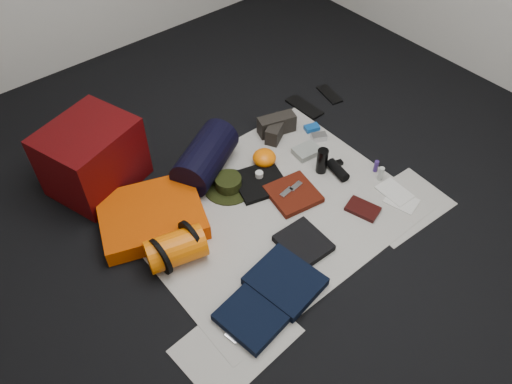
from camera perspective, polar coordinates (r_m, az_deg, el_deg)
floor at (r=3.10m, az=1.68°, el=-2.12°), size 4.50×4.50×0.02m
newspaper_mat at (r=3.09m, az=1.68°, el=-1.97°), size 1.60×1.30×0.01m
newspaper_sheet_front_left at (r=2.60m, az=-2.23°, el=-16.64°), size 0.61×0.44×0.00m
newspaper_sheet_front_right at (r=3.24m, az=16.34°, el=-1.49°), size 0.60×0.43×0.00m
red_cabinet at (r=3.25m, az=-18.21°, el=3.78°), size 0.65×0.59×0.45m
sleeping_pad at (r=3.04m, az=-11.84°, el=-2.67°), size 0.73×0.66×0.11m
stuff_sack at (r=2.81m, az=-9.14°, el=-6.39°), size 0.36×0.27×0.19m
sack_strap_left at (r=2.78m, az=-10.89°, el=-7.27°), size 0.02×0.22×0.22m
sack_strap_right at (r=2.83m, az=-7.48°, el=-5.23°), size 0.02×0.22×0.22m
navy_duffel at (r=3.23m, az=-5.81°, el=3.96°), size 0.56×0.46×0.26m
boonie_brim at (r=3.21m, az=-3.15°, el=0.60°), size 0.36×0.36×0.01m
boonie_crown at (r=3.18m, az=-3.18°, el=1.11°), size 0.17×0.17×0.07m
hiking_boot_left at (r=3.53m, az=2.34°, el=7.16°), size 0.25×0.20×0.12m
hiking_boot_right at (r=3.56m, az=2.37°, el=7.73°), size 0.28×0.17×0.13m
flip_flop_left at (r=3.84m, az=5.55°, el=9.66°), size 0.12×0.31×0.02m
flip_flop_right at (r=3.99m, az=8.38°, el=11.00°), size 0.14×0.26×0.01m
trousers_navy_a at (r=2.63m, az=-0.56°, el=-14.17°), size 0.32×0.35×0.05m
trousers_navy_b at (r=2.74m, az=3.35°, el=-10.15°), size 0.37×0.41×0.06m
trousers_charcoal at (r=2.90m, az=5.44°, el=-5.82°), size 0.25×0.29×0.04m
black_tshirt at (r=3.22m, az=0.44°, el=1.15°), size 0.38×0.36×0.03m
red_shirt at (r=3.15m, az=4.26°, el=-0.23°), size 0.33×0.33×0.04m
orange_stuff_sack at (r=3.32m, az=0.95°, el=3.93°), size 0.19×0.19×0.10m
first_aid_pouch at (r=3.43m, az=5.81°, el=4.67°), size 0.19×0.15×0.04m
water_bottle at (r=3.27m, az=7.56°, el=3.55°), size 0.09×0.09×0.18m
speaker at (r=3.31m, az=9.34°, el=2.48°), size 0.10×0.18×0.07m
compact_camera at (r=3.56m, az=7.20°, el=6.27°), size 0.12×0.11×0.04m
cyan_case at (r=3.63m, az=6.40°, el=7.30°), size 0.12×0.09×0.03m
toiletry_purple at (r=3.37m, az=13.55°, el=2.88°), size 0.03×0.03×0.09m
toiletry_clear at (r=3.32m, az=14.08°, el=2.04°), size 0.04×0.04×0.10m
paperback_book at (r=3.13m, az=12.11°, el=-1.90°), size 0.18×0.22×0.03m
map_booklet at (r=3.29m, az=15.56°, el=-0.02°), size 0.15×0.22×0.01m
map_printout at (r=3.25m, az=16.31°, el=-0.99°), size 0.19×0.22×0.01m
sunglasses at (r=3.38m, az=9.08°, el=3.20°), size 0.11×0.07×0.02m
key_cluster at (r=2.61m, az=-2.45°, el=-15.94°), size 0.09×0.09×0.01m
tape_roll at (r=3.22m, az=0.37°, el=2.02°), size 0.05×0.05×0.04m
energy_bar_a at (r=3.12m, az=3.50°, el=-0.04°), size 0.10×0.05×0.01m
energy_bar_b at (r=3.16m, az=4.58°, el=0.64°), size 0.10×0.05×0.01m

